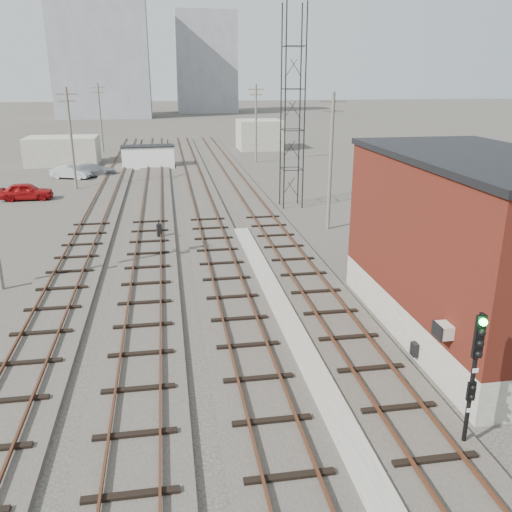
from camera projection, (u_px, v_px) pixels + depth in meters
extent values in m
plane|color=#282621|center=(201.00, 161.00, 66.01)|extent=(320.00, 320.00, 0.00)
cube|color=#332D28|center=(246.00, 196.00, 46.73)|extent=(3.20, 90.00, 0.20)
cube|color=#4C2816|center=(238.00, 193.00, 46.55)|extent=(0.07, 90.00, 0.12)
cube|color=#4C2816|center=(255.00, 193.00, 46.77)|extent=(0.07, 90.00, 0.12)
cube|color=#332D28|center=(200.00, 197.00, 46.11)|extent=(3.20, 90.00, 0.20)
cube|color=#4C2816|center=(191.00, 195.00, 45.93)|extent=(0.07, 90.00, 0.12)
cube|color=#4C2816|center=(208.00, 194.00, 46.15)|extent=(0.07, 90.00, 0.12)
cube|color=#332D28|center=(152.00, 199.00, 45.49)|extent=(3.20, 90.00, 0.20)
cube|color=#4C2816|center=(144.00, 197.00, 45.30)|extent=(0.07, 90.00, 0.12)
cube|color=#4C2816|center=(161.00, 196.00, 45.53)|extent=(0.07, 90.00, 0.12)
cube|color=#332D28|center=(103.00, 201.00, 44.87)|extent=(3.20, 90.00, 0.20)
cube|color=#4C2816|center=(94.00, 198.00, 44.68)|extent=(0.07, 90.00, 0.12)
cube|color=#4C2816|center=(112.00, 198.00, 44.91)|extent=(0.07, 90.00, 0.12)
cube|color=gray|center=(286.00, 320.00, 23.04)|extent=(0.90, 28.00, 0.26)
cube|color=gray|center=(465.00, 314.00, 22.06)|extent=(6.00, 12.00, 1.50)
cube|color=#561E14|center=(476.00, 232.00, 20.94)|extent=(6.00, 12.00, 5.50)
cube|color=black|center=(486.00, 158.00, 20.03)|extent=(6.20, 12.20, 0.25)
cube|color=beige|center=(443.00, 330.00, 17.34)|extent=(0.45, 0.62, 0.45)
cube|color=black|center=(414.00, 349.00, 19.78)|extent=(0.20, 0.35, 0.50)
cylinder|color=black|center=(285.00, 110.00, 40.28)|extent=(0.10, 0.10, 15.00)
cylinder|color=black|center=(305.00, 110.00, 40.52)|extent=(0.10, 0.10, 15.00)
cylinder|color=black|center=(281.00, 109.00, 41.69)|extent=(0.10, 0.10, 15.00)
cylinder|color=black|center=(300.00, 109.00, 41.92)|extent=(0.10, 0.10, 15.00)
cylinder|color=#595147|center=(71.00, 139.00, 48.61)|extent=(0.24, 0.24, 9.00)
cube|color=#595147|center=(66.00, 94.00, 47.37)|extent=(1.80, 0.12, 0.12)
cube|color=#595147|center=(67.00, 101.00, 47.56)|extent=(1.40, 0.12, 0.12)
cylinder|color=#595147|center=(101.00, 118.00, 71.99)|extent=(0.24, 0.24, 9.00)
cube|color=#595147|center=(98.00, 88.00, 70.75)|extent=(1.80, 0.12, 0.12)
cube|color=#595147|center=(98.00, 92.00, 70.94)|extent=(1.40, 0.12, 0.12)
cylinder|color=#595147|center=(331.00, 163.00, 35.67)|extent=(0.24, 0.24, 9.00)
cube|color=#595147|center=(333.00, 102.00, 34.43)|extent=(1.80, 0.12, 0.12)
cube|color=#595147|center=(333.00, 111.00, 34.62)|extent=(1.40, 0.12, 0.12)
cylinder|color=#595147|center=(256.00, 124.00, 63.72)|extent=(0.24, 0.24, 9.00)
cube|color=#595147|center=(256.00, 89.00, 62.48)|extent=(1.80, 0.12, 0.12)
cube|color=#595147|center=(256.00, 95.00, 62.67)|extent=(1.40, 0.12, 0.12)
cube|color=gray|center=(101.00, 52.00, 128.57)|extent=(22.00, 14.00, 30.00)
cube|color=gray|center=(206.00, 63.00, 147.27)|extent=(16.00, 12.00, 26.00)
cube|color=gray|center=(63.00, 151.00, 63.02)|extent=(8.00, 5.00, 3.20)
cube|color=gray|center=(260.00, 135.00, 76.13)|extent=(6.00, 6.00, 4.00)
cube|color=gray|center=(463.00, 445.00, 15.38)|extent=(0.40, 0.40, 0.10)
cylinder|color=black|center=(472.00, 383.00, 14.74)|extent=(0.12, 0.12, 4.14)
cube|color=black|center=(479.00, 337.00, 14.28)|extent=(0.27, 0.10, 1.24)
sphere|color=#0CE533|center=(483.00, 322.00, 14.04)|extent=(0.21, 0.21, 0.21)
sphere|color=black|center=(482.00, 333.00, 14.14)|extent=(0.21, 0.21, 0.21)
sphere|color=black|center=(480.00, 344.00, 14.24)|extent=(0.21, 0.21, 0.21)
sphere|color=black|center=(479.00, 354.00, 14.34)|extent=(0.21, 0.21, 0.21)
cube|color=black|center=(471.00, 391.00, 14.80)|extent=(0.23, 0.09, 0.57)
cube|color=white|center=(475.00, 371.00, 14.53)|extent=(0.17, 0.02, 0.12)
cube|color=white|center=(470.00, 410.00, 14.93)|extent=(0.17, 0.02, 0.12)
cube|color=black|center=(159.00, 231.00, 34.52)|extent=(0.34, 0.34, 0.93)
cylinder|color=black|center=(159.00, 222.00, 34.33)|extent=(0.07, 0.07, 0.28)
cube|color=white|center=(148.00, 157.00, 61.01)|extent=(5.82, 2.66, 2.38)
cube|color=black|center=(147.00, 146.00, 60.61)|extent=(6.02, 2.85, 0.11)
imported|color=#990D0F|center=(26.00, 191.00, 45.41)|extent=(4.29, 1.78, 1.45)
imported|color=#ACB0B4|center=(71.00, 172.00, 54.74)|extent=(4.23, 2.68, 1.32)
imported|color=gray|center=(93.00, 170.00, 55.83)|extent=(4.88, 2.76, 1.33)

